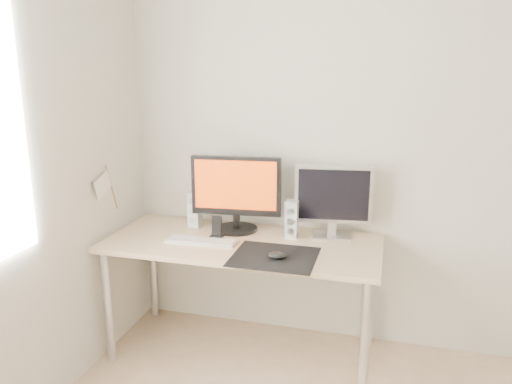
{
  "coord_description": "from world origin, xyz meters",
  "views": [
    {
      "loc": [
        -0.13,
        -1.26,
        1.73
      ],
      "look_at": [
        -0.87,
        1.46,
        1.01
      ],
      "focal_mm": 35.0,
      "sensor_mm": 36.0,
      "label": 1
    }
  ],
  "objects_px": {
    "desk": "(243,253)",
    "speaker_right": "(292,219)",
    "main_monitor": "(236,191)",
    "keyboard": "(201,241)",
    "speaker_left": "(195,209)",
    "phone_dock": "(217,231)",
    "second_monitor": "(333,198)",
    "mouse": "(277,256)"
  },
  "relations": [
    {
      "from": "desk",
      "to": "speaker_right",
      "type": "relative_size",
      "value": 7.05
    },
    {
      "from": "main_monitor",
      "to": "keyboard",
      "type": "distance_m",
      "value": 0.38
    },
    {
      "from": "desk",
      "to": "speaker_left",
      "type": "bearing_deg",
      "value": 153.44
    },
    {
      "from": "desk",
      "to": "phone_dock",
      "type": "distance_m",
      "value": 0.2
    },
    {
      "from": "desk",
      "to": "speaker_left",
      "type": "distance_m",
      "value": 0.46
    },
    {
      "from": "main_monitor",
      "to": "keyboard",
      "type": "height_order",
      "value": "main_monitor"
    },
    {
      "from": "desk",
      "to": "second_monitor",
      "type": "distance_m",
      "value": 0.62
    },
    {
      "from": "second_monitor",
      "to": "keyboard",
      "type": "distance_m",
      "value": 0.81
    },
    {
      "from": "speaker_right",
      "to": "keyboard",
      "type": "distance_m",
      "value": 0.55
    },
    {
      "from": "keyboard",
      "to": "phone_dock",
      "type": "xyz_separation_m",
      "value": [
        0.06,
        0.1,
        0.03
      ]
    },
    {
      "from": "mouse",
      "to": "main_monitor",
      "type": "xyz_separation_m",
      "value": [
        -0.35,
        0.4,
        0.23
      ]
    },
    {
      "from": "speaker_left",
      "to": "mouse",
      "type": "bearing_deg",
      "value": -33.22
    },
    {
      "from": "desk",
      "to": "main_monitor",
      "type": "height_order",
      "value": "main_monitor"
    },
    {
      "from": "phone_dock",
      "to": "second_monitor",
      "type": "bearing_deg",
      "value": 15.83
    },
    {
      "from": "speaker_left",
      "to": "phone_dock",
      "type": "bearing_deg",
      "value": -39.04
    },
    {
      "from": "second_monitor",
      "to": "speaker_left",
      "type": "height_order",
      "value": "second_monitor"
    },
    {
      "from": "desk",
      "to": "keyboard",
      "type": "relative_size",
      "value": 3.8
    },
    {
      "from": "main_monitor",
      "to": "speaker_right",
      "type": "relative_size",
      "value": 2.43
    },
    {
      "from": "second_monitor",
      "to": "phone_dock",
      "type": "distance_m",
      "value": 0.72
    },
    {
      "from": "mouse",
      "to": "second_monitor",
      "type": "bearing_deg",
      "value": 61.1
    },
    {
      "from": "keyboard",
      "to": "speaker_left",
      "type": "bearing_deg",
      "value": 118.69
    },
    {
      "from": "second_monitor",
      "to": "speaker_left",
      "type": "relative_size",
      "value": 1.99
    },
    {
      "from": "speaker_left",
      "to": "speaker_right",
      "type": "xyz_separation_m",
      "value": [
        0.64,
        -0.05,
        0.0
      ]
    },
    {
      "from": "mouse",
      "to": "desk",
      "type": "relative_size",
      "value": 0.06
    },
    {
      "from": "mouse",
      "to": "second_monitor",
      "type": "distance_m",
      "value": 0.54
    },
    {
      "from": "mouse",
      "to": "desk",
      "type": "xyz_separation_m",
      "value": [
        -0.26,
        0.23,
        -0.1
      ]
    },
    {
      "from": "mouse",
      "to": "keyboard",
      "type": "relative_size",
      "value": 0.25
    },
    {
      "from": "speaker_left",
      "to": "second_monitor",
      "type": "bearing_deg",
      "value": 1.3
    },
    {
      "from": "speaker_left",
      "to": "phone_dock",
      "type": "distance_m",
      "value": 0.28
    },
    {
      "from": "speaker_right",
      "to": "keyboard",
      "type": "xyz_separation_m",
      "value": [
        -0.49,
        -0.22,
        -0.11
      ]
    },
    {
      "from": "phone_dock",
      "to": "keyboard",
      "type": "bearing_deg",
      "value": -120.1
    },
    {
      "from": "main_monitor",
      "to": "phone_dock",
      "type": "xyz_separation_m",
      "value": [
        -0.07,
        -0.15,
        -0.21
      ]
    },
    {
      "from": "speaker_left",
      "to": "keyboard",
      "type": "distance_m",
      "value": 0.33
    },
    {
      "from": "speaker_left",
      "to": "phone_dock",
      "type": "xyz_separation_m",
      "value": [
        0.21,
        -0.17,
        -0.07
      ]
    },
    {
      "from": "speaker_left",
      "to": "speaker_right",
      "type": "distance_m",
      "value": 0.64
    },
    {
      "from": "second_monitor",
      "to": "mouse",
      "type": "bearing_deg",
      "value": -118.9
    },
    {
      "from": "phone_dock",
      "to": "desk",
      "type": "bearing_deg",
      "value": -6.23
    },
    {
      "from": "mouse",
      "to": "desk",
      "type": "height_order",
      "value": "mouse"
    },
    {
      "from": "desk",
      "to": "speaker_right",
      "type": "distance_m",
      "value": 0.35
    },
    {
      "from": "main_monitor",
      "to": "phone_dock",
      "type": "distance_m",
      "value": 0.27
    },
    {
      "from": "speaker_left",
      "to": "keyboard",
      "type": "relative_size",
      "value": 0.54
    },
    {
      "from": "keyboard",
      "to": "phone_dock",
      "type": "bearing_deg",
      "value": 59.9
    }
  ]
}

